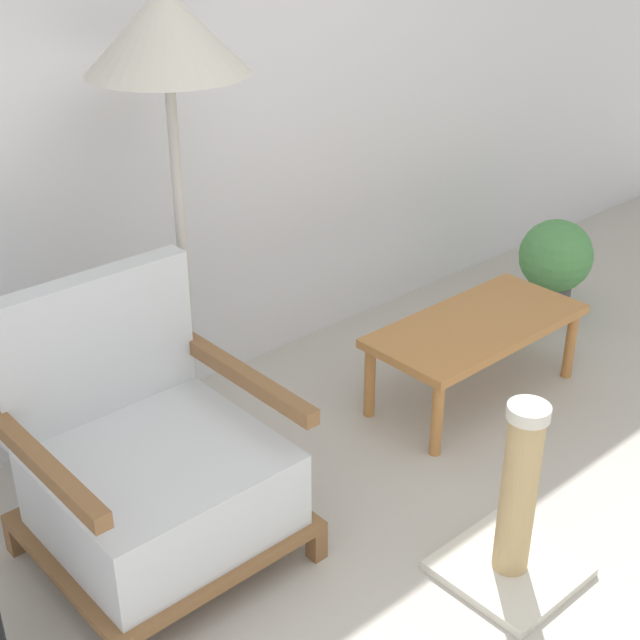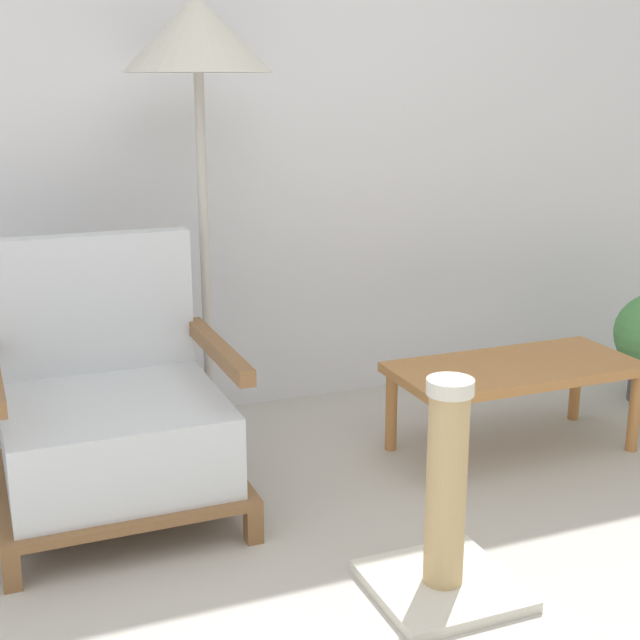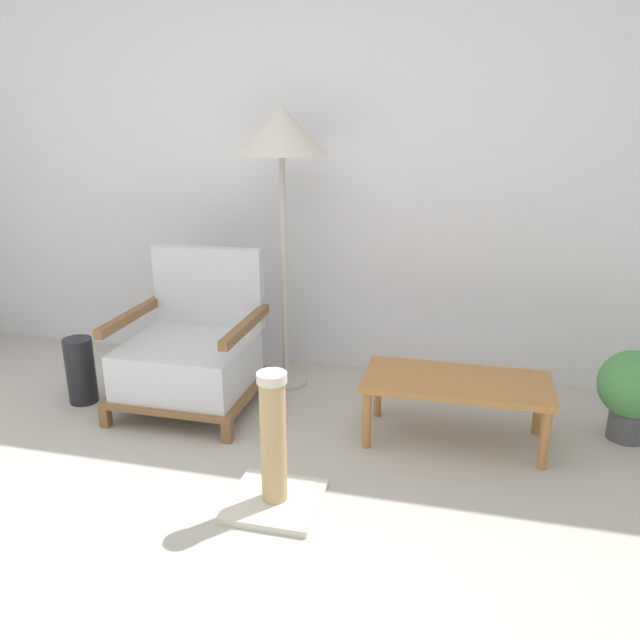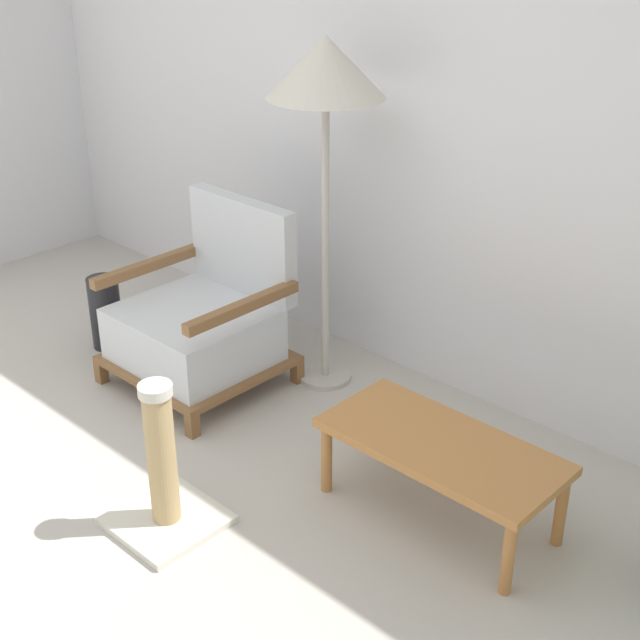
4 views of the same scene
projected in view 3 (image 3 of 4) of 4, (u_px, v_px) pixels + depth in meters
The scene contains 8 objects.
ground_plane at pixel (175, 584), 2.21m from camera, with size 14.00×14.00×0.00m, color #B7B2A8.
wall_back at pixel (320, 154), 3.76m from camera, with size 8.00×0.06×2.70m.
armchair at pixel (192, 352), 3.48m from camera, with size 0.74×0.70×0.86m.
floor_lamp at pixel (282, 140), 3.40m from camera, with size 0.51×0.51×1.63m.
coffee_table at pixel (456, 387), 3.09m from camera, with size 0.91×0.43×0.34m.
vase at pixel (81, 371), 3.55m from camera, with size 0.16×0.16×0.38m, color black.
potted_plant at pixel (633, 389), 3.11m from camera, with size 0.34×0.34×0.47m.
scratching_post at pixel (274, 462), 2.60m from camera, with size 0.38×0.38×0.61m.
Camera 3 is at (0.93, -1.62, 1.59)m, focal length 35.00 mm.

